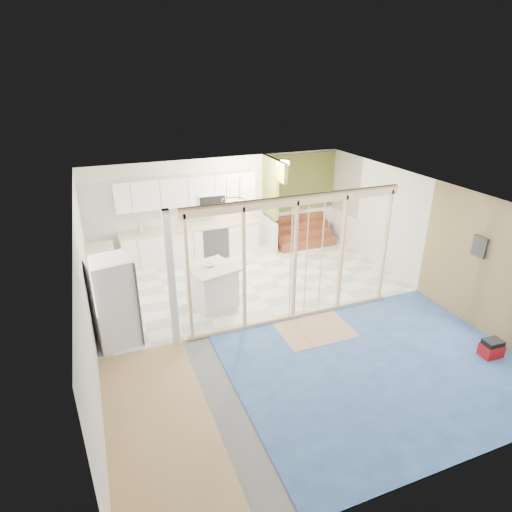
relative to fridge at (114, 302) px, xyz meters
name	(u,v)px	position (x,y,z in m)	size (l,w,h in m)	color
room	(281,263)	(3.09, -0.45, 0.46)	(7.01, 8.01, 2.61)	slate
floor_overlays	(281,318)	(3.16, -0.39, -0.83)	(7.00, 8.00, 0.03)	white
stud_frame	(269,250)	(2.84, -0.45, 0.75)	(4.66, 0.14, 2.60)	beige
base_cabinets	(167,251)	(1.48, 2.91, -0.38)	(4.45, 2.24, 0.93)	white
upper_cabinets	(189,192)	(2.25, 3.37, 0.98)	(3.60, 0.41, 0.85)	white
green_partition	(292,213)	(5.13, 3.21, 0.10)	(2.25, 1.51, 2.60)	olive
pot_rack	(233,203)	(2.78, 1.44, 1.15)	(0.52, 0.52, 0.72)	black
sheathing_panel	(505,276)	(6.57, -2.45, 0.46)	(0.02, 4.00, 2.60)	tan
electrical_panel	(479,247)	(6.52, -1.85, 0.81)	(0.04, 0.30, 0.40)	#38373D
ceiling_light	(283,163)	(4.49, 2.55, 1.70)	(0.32, 0.32, 0.08)	#FFEABF
fridge	(114,302)	(0.00, 0.00, 0.00)	(0.85, 0.83, 1.69)	silver
island	(212,287)	(2.00, 0.65, -0.39)	(1.14, 1.14, 0.92)	silver
bowl	(209,265)	(1.98, 0.71, 0.10)	(0.24, 0.24, 0.06)	white
soap_bottle_a	(140,226)	(0.92, 3.23, 0.25)	(0.13, 0.13, 0.33)	#B6BACB
soap_bottle_b	(246,215)	(3.79, 3.33, 0.17)	(0.08, 0.08, 0.17)	white
toolbox	(491,349)	(6.09, -2.90, -0.68)	(0.37, 0.29, 0.34)	#9D0E0F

